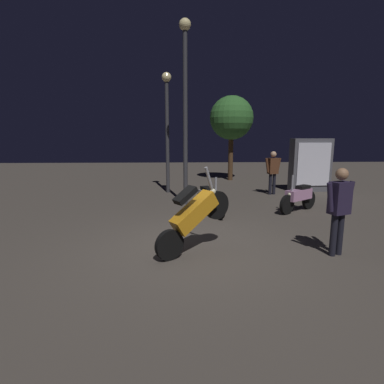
% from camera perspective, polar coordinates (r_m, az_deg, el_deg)
% --- Properties ---
extents(ground_plane, '(40.00, 40.00, 0.00)m').
position_cam_1_polar(ground_plane, '(6.20, 0.32, -10.39)').
color(ground_plane, '#4C443D').
extents(motorcycle_orange_foreground, '(1.43, 1.02, 1.63)m').
position_cam_1_polar(motorcycle_orange_foreground, '(5.72, 0.35, -4.33)').
color(motorcycle_orange_foreground, black).
rests_on(motorcycle_orange_foreground, ground_plane).
extents(motorcycle_white_parked_left, '(0.68, 1.59, 1.11)m').
position_cam_1_polar(motorcycle_white_parked_left, '(8.67, 3.34, -1.35)').
color(motorcycle_white_parked_left, black).
rests_on(motorcycle_white_parked_left, ground_plane).
extents(motorcycle_pink_parked_right, '(1.41, 1.05, 1.11)m').
position_cam_1_polar(motorcycle_pink_parked_right, '(9.52, 19.22, -0.86)').
color(motorcycle_pink_parked_right, black).
rests_on(motorcycle_pink_parked_right, ground_plane).
extents(person_rider_beside, '(0.65, 0.35, 1.64)m').
position_cam_1_polar(person_rider_beside, '(6.20, 25.71, -2.07)').
color(person_rider_beside, black).
rests_on(person_rider_beside, ground_plane).
extents(person_bystander_far, '(0.66, 0.32, 1.63)m').
position_cam_1_polar(person_bystander_far, '(11.96, 14.79, 4.15)').
color(person_bystander_far, black).
rests_on(person_bystander_far, ground_plane).
extents(streetlamp_near, '(0.36, 0.36, 5.64)m').
position_cam_1_polar(streetlamp_near, '(9.95, -1.27, 18.05)').
color(streetlamp_near, '#38383D').
rests_on(streetlamp_near, ground_plane).
extents(streetlamp_far, '(0.36, 0.36, 4.52)m').
position_cam_1_polar(streetlamp_far, '(12.00, -4.66, 13.76)').
color(streetlamp_far, '#38383D').
rests_on(streetlamp_far, ground_plane).
extents(tree_left_bg, '(2.12, 2.12, 4.13)m').
position_cam_1_polar(tree_left_bg, '(15.53, 7.35, 13.42)').
color(tree_left_bg, '#4C331E').
rests_on(tree_left_bg, ground_plane).
extents(kiosk_billboard, '(1.64, 0.66, 2.10)m').
position_cam_1_polar(kiosk_billboard, '(13.17, 21.15, 4.70)').
color(kiosk_billboard, '#595960').
rests_on(kiosk_billboard, ground_plane).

